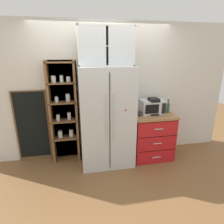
{
  "coord_description": "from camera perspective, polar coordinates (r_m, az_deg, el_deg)",
  "views": [
    {
      "loc": [
        -0.5,
        -3.1,
        1.99
      ],
      "look_at": [
        0.1,
        0.02,
        0.99
      ],
      "focal_mm": 29.73,
      "sensor_mm": 36.0,
      "label": 1
    }
  ],
  "objects": [
    {
      "name": "upper_cabinet",
      "position": [
        3.2,
        -2.03,
        19.46
      ],
      "size": [
        0.9,
        0.32,
        0.61
      ],
      "color": "silver",
      "rests_on": "refrigerator"
    },
    {
      "name": "wall_back_cream",
      "position": [
        3.6,
        -2.73,
        6.12
      ],
      "size": [
        5.09,
        0.1,
        2.55
      ],
      "primitive_type": "cube",
      "color": "silver",
      "rests_on": "ground"
    },
    {
      "name": "refrigerator",
      "position": [
        3.34,
        -1.69,
        -1.56
      ],
      "size": [
        0.94,
        0.69,
        1.79
      ],
      "color": "silver",
      "rests_on": "ground"
    },
    {
      "name": "coffee_maker",
      "position": [
        3.57,
        12.45,
        1.86
      ],
      "size": [
        0.17,
        0.2,
        0.31
      ],
      "color": "black",
      "rests_on": "counter_cabinet"
    },
    {
      "name": "chalkboard_menu",
      "position": [
        3.76,
        -23.22,
        -4.15
      ],
      "size": [
        0.6,
        0.04,
        1.37
      ],
      "color": "brown",
      "rests_on": "ground"
    },
    {
      "name": "pantry_shelf_column",
      "position": [
        3.55,
        -14.59,
        0.36
      ],
      "size": [
        0.54,
        0.28,
        1.88
      ],
      "color": "brown",
      "rests_on": "ground"
    },
    {
      "name": "mug_charcoal",
      "position": [
        3.42,
        8.35,
        -0.51
      ],
      "size": [
        0.11,
        0.08,
        0.09
      ],
      "color": "#2D2D33",
      "rests_on": "counter_cabinet"
    },
    {
      "name": "ground_plane",
      "position": [
        3.72,
        -1.52,
        -14.81
      ],
      "size": [
        10.8,
        10.8,
        0.0
      ],
      "primitive_type": "plane",
      "color": "brown"
    },
    {
      "name": "bottle_clear",
      "position": [
        3.52,
        12.83,
        1.15
      ],
      "size": [
        0.07,
        0.07,
        0.29
      ],
      "color": "silver",
      "rests_on": "counter_cabinet"
    },
    {
      "name": "bottle_green",
      "position": [
        3.73,
        16.8,
        1.51
      ],
      "size": [
        0.07,
        0.07,
        0.26
      ],
      "color": "#285B33",
      "rests_on": "counter_cabinet"
    },
    {
      "name": "microwave",
      "position": [
        3.61,
        12.14,
        1.65
      ],
      "size": [
        0.44,
        0.33,
        0.26
      ],
      "color": "silver",
      "rests_on": "counter_cabinet"
    },
    {
      "name": "counter_cabinet",
      "position": [
        3.76,
        11.89,
        -6.99
      ],
      "size": [
        0.79,
        0.64,
        0.89
      ],
      "color": "red",
      "rests_on": "ground"
    }
  ]
}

